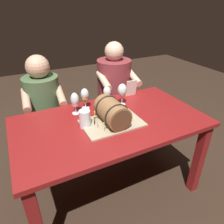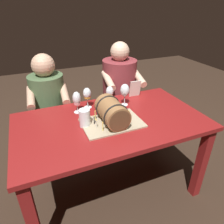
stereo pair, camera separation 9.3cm
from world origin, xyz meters
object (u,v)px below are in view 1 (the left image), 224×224
at_px(wine_glass_empty, 122,90).
at_px(menu_card, 131,88).
at_px(dining_table, 111,132).
at_px(person_seated_left, 46,115).
at_px(wine_glass_red, 107,93).
at_px(person_seated_right, 114,97).
at_px(wine_glass_rose, 75,100).
at_px(beer_pint, 85,120).
at_px(barrel_cake, 112,113).
at_px(wine_glass_amber, 85,95).

height_order(wine_glass_empty, menu_card, wine_glass_empty).
xyz_separation_m(dining_table, person_seated_left, (-0.39, 0.70, -0.11)).
height_order(wine_glass_red, wine_glass_empty, wine_glass_empty).
bearing_deg(wine_glass_red, dining_table, -109.82).
xyz_separation_m(dining_table, menu_card, (0.38, 0.33, 0.19)).
relative_size(wine_glass_empty, person_seated_right, 0.16).
xyz_separation_m(wine_glass_rose, beer_pint, (-0.00, -0.23, -0.05)).
height_order(beer_pint, menu_card, menu_card).
height_order(barrel_cake, beer_pint, barrel_cake).
height_order(dining_table, person_seated_left, person_seated_left).
xyz_separation_m(menu_card, person_seated_right, (0.01, 0.38, -0.25)).
height_order(wine_glass_rose, wine_glass_empty, wine_glass_empty).
bearing_deg(beer_pint, barrel_cake, -13.07).
xyz_separation_m(wine_glass_rose, person_seated_right, (0.60, 0.48, -0.29)).
xyz_separation_m(beer_pint, person_seated_right, (0.60, 0.71, -0.24)).
relative_size(dining_table, wine_glass_rose, 7.99).
distance_m(dining_table, wine_glass_rose, 0.38).
distance_m(barrel_cake, person_seated_left, 0.89).
relative_size(wine_glass_empty, beer_pint, 1.47).
relative_size(barrel_cake, person_seated_left, 0.39).
distance_m(wine_glass_rose, wine_glass_empty, 0.42).
bearing_deg(beer_pint, wine_glass_red, 41.30).
relative_size(wine_glass_amber, person_seated_right, 0.15).
bearing_deg(person_seated_right, beer_pint, -130.44).
relative_size(barrel_cake, beer_pint, 3.34).
relative_size(dining_table, person_seated_right, 1.23).
height_order(wine_glass_rose, beer_pint, wine_glass_rose).
bearing_deg(wine_glass_rose, person_seated_left, 111.07).
height_order(barrel_cake, person_seated_right, person_seated_right).
bearing_deg(person_seated_left, barrel_cake, -63.33).
xyz_separation_m(wine_glass_red, wine_glass_empty, (0.11, -0.07, 0.02)).
bearing_deg(wine_glass_empty, wine_glass_rose, 176.03).
bearing_deg(dining_table, person_seated_right, 60.92).
bearing_deg(dining_table, wine_glass_rose, 132.48).
bearing_deg(wine_glass_red, wine_glass_empty, -30.78).
relative_size(wine_glass_rose, wine_glass_amber, 1.01).
bearing_deg(menu_card, wine_glass_rose, -167.68).
height_order(dining_table, wine_glass_amber, wine_glass_amber).
height_order(barrel_cake, person_seated_left, person_seated_left).
height_order(wine_glass_amber, person_seated_right, person_seated_right).
height_order(wine_glass_rose, menu_card, wine_glass_rose).
distance_m(wine_glass_red, wine_glass_amber, 0.20).
bearing_deg(beer_pint, wine_glass_amber, 69.52).
xyz_separation_m(beer_pint, person_seated_left, (-0.18, 0.71, -0.28)).
relative_size(wine_glass_empty, person_seated_left, 0.17).
xyz_separation_m(wine_glass_empty, person_seated_right, (0.18, 0.50, -0.31)).
relative_size(wine_glass_rose, beer_pint, 1.37).
xyz_separation_m(menu_card, person_seated_left, (-0.78, 0.38, -0.30)).
bearing_deg(wine_glass_rose, barrel_cake, -54.88).
height_order(wine_glass_red, beer_pint, wine_glass_red).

